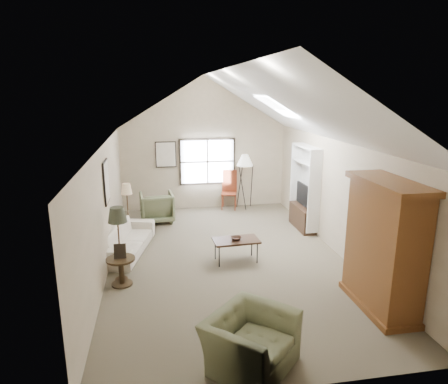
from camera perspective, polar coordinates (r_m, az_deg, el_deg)
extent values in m
cube|color=brown|center=(8.85, 0.45, -9.45)|extent=(5.00, 8.00, 0.01)
cube|color=#B9A78C|center=(12.28, -2.87, 3.46)|extent=(5.00, 0.01, 2.50)
cube|color=#B9A78C|center=(4.82, 9.24, -14.76)|extent=(5.00, 0.01, 2.50)
cube|color=#B9A78C|center=(8.37, -16.65, -2.40)|extent=(0.01, 8.00, 2.50)
cube|color=#B9A78C|center=(9.19, 15.99, -0.86)|extent=(0.01, 8.00, 2.50)
cube|color=black|center=(12.21, -2.39, 4.36)|extent=(1.72, 0.08, 1.42)
cube|color=black|center=(8.53, -16.47, 1.41)|extent=(0.68, 0.04, 0.88)
cube|color=black|center=(12.09, -8.32, 5.32)|extent=(0.62, 0.04, 0.78)
cube|color=brown|center=(7.09, 21.90, -7.19)|extent=(0.60, 1.50, 2.20)
cube|color=white|center=(10.57, 11.47, 0.83)|extent=(0.32, 1.30, 2.10)
cube|color=#382316|center=(10.79, 11.15, -3.56)|extent=(0.34, 1.18, 0.60)
cube|color=black|center=(10.62, 11.31, -0.38)|extent=(0.05, 0.90, 0.55)
imported|color=silver|center=(9.34, -13.89, -6.51)|extent=(1.32, 2.29, 0.63)
imported|color=#636647|center=(5.63, 3.79, -20.56)|extent=(1.49, 1.49, 0.73)
imported|color=#616D4C|center=(11.25, -9.56, -2.15)|extent=(0.96, 0.98, 0.82)
cube|color=#331F15|center=(8.63, 1.73, -8.33)|extent=(1.00, 0.59, 0.49)
imported|color=#351C15|center=(8.53, 1.75, -6.63)|extent=(0.25, 0.25, 0.06)
cylinder|color=#362716|center=(7.88, -14.45, -10.93)|extent=(0.65, 0.65, 0.54)
cube|color=maroon|center=(12.24, 0.72, 0.28)|extent=(0.56, 0.56, 1.18)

